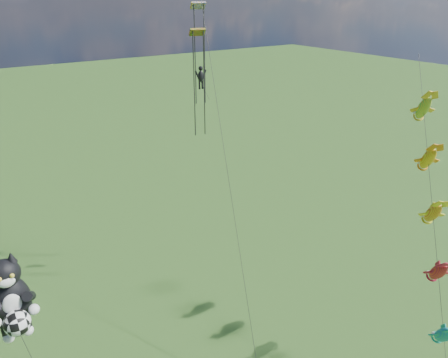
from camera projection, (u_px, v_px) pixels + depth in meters
cat_kite_rig at (10, 299)px, 22.55m from camera, size 2.69×4.11×11.30m
fish_windsock_rig at (433, 214)px, 26.46m from camera, size 9.98×12.61×19.46m
parafoil_rig at (201, 72)px, 33.04m from camera, size 6.48×16.75×24.48m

